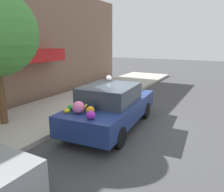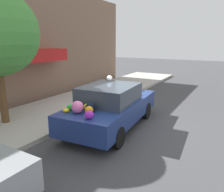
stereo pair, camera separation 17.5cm
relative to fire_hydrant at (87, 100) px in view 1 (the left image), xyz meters
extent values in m
plane|color=#424244|center=(-1.00, -1.64, -0.49)|extent=(60.00, 60.00, 0.00)
cube|color=#B2ADA3|center=(-1.00, 1.06, -0.42)|extent=(24.00, 3.20, 0.15)
cube|color=#846651|center=(-1.00, 3.31, 2.24)|extent=(18.00, 0.30, 5.46)
cube|color=red|center=(0.00, 2.71, 1.68)|extent=(2.85, 0.90, 0.55)
cylinder|color=brown|center=(-2.75, 1.44, 0.63)|extent=(0.24, 0.24, 1.96)
cylinder|color=gold|center=(0.00, 0.00, -0.07)|extent=(0.20, 0.20, 0.55)
sphere|color=gold|center=(0.00, 0.00, 0.26)|extent=(0.18, 0.18, 0.18)
cube|color=navy|center=(-1.00, -1.69, 0.10)|extent=(4.28, 2.04, 0.60)
cube|color=#333D47|center=(-1.17, -1.70, 0.68)|extent=(1.98, 1.66, 0.55)
cylinder|color=black|center=(0.22, -0.80, -0.20)|extent=(0.60, 0.22, 0.59)
cylinder|color=black|center=(0.34, -2.38, -0.20)|extent=(0.60, 0.22, 0.59)
cylinder|color=black|center=(-2.35, -1.00, -0.20)|extent=(0.60, 0.22, 0.59)
cylinder|color=black|center=(-2.23, -2.58, -0.20)|extent=(0.60, 0.22, 0.59)
ellipsoid|color=white|center=(0.80, -1.86, 0.49)|extent=(0.29, 0.25, 0.17)
ellipsoid|color=yellow|center=(-2.65, -1.19, 0.46)|extent=(0.24, 0.24, 0.11)
sphere|color=orange|center=(-0.12, -1.88, 0.57)|extent=(0.46, 0.46, 0.33)
ellipsoid|color=red|center=(0.09, -1.06, 0.49)|extent=(0.22, 0.23, 0.18)
ellipsoid|color=purple|center=(-2.76, -2.04, 0.51)|extent=(0.31, 0.32, 0.21)
ellipsoid|color=white|center=(-0.48, -1.28, 1.05)|extent=(0.27, 0.27, 0.19)
sphere|color=green|center=(-2.45, -1.15, 0.49)|extent=(0.24, 0.24, 0.17)
sphere|color=pink|center=(-2.55, -1.50, 0.57)|extent=(0.38, 0.38, 0.33)
sphere|color=orange|center=(-2.49, -1.84, 0.52)|extent=(0.27, 0.27, 0.23)
sphere|color=yellow|center=(-2.20, -1.54, 0.49)|extent=(0.19, 0.19, 0.18)
ellipsoid|color=white|center=(0.18, -1.99, 0.52)|extent=(0.30, 0.30, 0.22)
sphere|color=black|center=(-2.29, -1.74, 0.54)|extent=(0.36, 0.36, 0.26)
sphere|color=pink|center=(0.41, -1.17, 0.55)|extent=(0.42, 0.42, 0.30)
camera|label=1|loc=(-7.05, -4.96, 2.28)|focal=35.00mm
camera|label=2|loc=(-6.96, -5.12, 2.28)|focal=35.00mm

